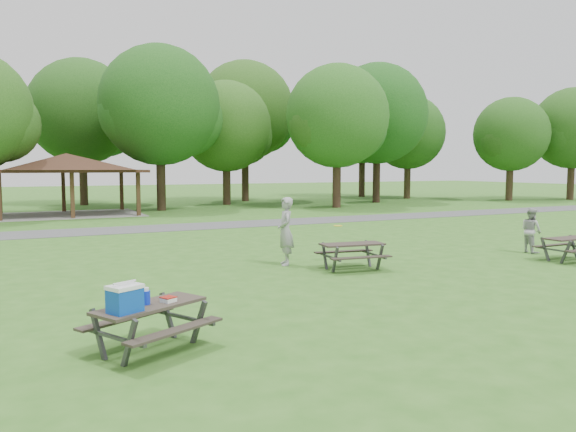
# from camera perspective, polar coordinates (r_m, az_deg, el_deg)

# --- Properties ---
(ground) EXTENTS (160.00, 160.00, 0.00)m
(ground) POSITION_cam_1_polar(r_m,az_deg,el_deg) (14.88, 3.51, -6.35)
(ground) COLOR #30651D
(ground) RESTS_ON ground
(asphalt_path) EXTENTS (120.00, 3.20, 0.02)m
(asphalt_path) POSITION_cam_1_polar(r_m,az_deg,el_deg) (27.75, -11.21, -1.13)
(asphalt_path) COLOR #49494B
(asphalt_path) RESTS_ON ground
(pavilion) EXTENTS (8.60, 7.01, 3.76)m
(pavilion) POSITION_cam_1_polar(r_m,az_deg,el_deg) (36.75, -21.57, 4.86)
(pavilion) COLOR #351F13
(pavilion) RESTS_ON ground
(tree_row_e) EXTENTS (8.40, 8.00, 11.02)m
(tree_row_e) POSITION_cam_1_polar(r_m,az_deg,el_deg) (38.98, -12.78, 10.55)
(tree_row_e) COLOR black
(tree_row_e) RESTS_ON ground
(tree_row_f) EXTENTS (7.35, 7.00, 9.55)m
(tree_row_f) POSITION_cam_1_polar(r_m,az_deg,el_deg) (44.02, -6.20, 8.77)
(tree_row_f) COLOR #302015
(tree_row_f) RESTS_ON ground
(tree_row_g) EXTENTS (7.77, 7.40, 10.25)m
(tree_row_g) POSITION_cam_1_polar(r_m,az_deg,el_deg) (40.87, 5.11, 9.76)
(tree_row_g) COLOR #321E16
(tree_row_g) RESTS_ON ground
(tree_row_h) EXTENTS (8.61, 8.20, 11.37)m
(tree_row_h) POSITION_cam_1_polar(r_m,az_deg,el_deg) (47.16, 9.14, 9.92)
(tree_row_h) COLOR black
(tree_row_h) RESTS_ON ground
(tree_row_i) EXTENTS (7.14, 6.80, 9.52)m
(tree_row_i) POSITION_cam_1_polar(r_m,az_deg,el_deg) (53.48, 12.15, 8.09)
(tree_row_i) COLOR #302215
(tree_row_i) RESTS_ON ground
(tree_row_j) EXTENTS (6.72, 6.40, 8.96)m
(tree_row_j) POSITION_cam_1_polar(r_m,az_deg,el_deg) (52.88, 21.75, 7.50)
(tree_row_j) COLOR #302015
(tree_row_j) RESTS_ON ground
(tree_deep_b) EXTENTS (8.40, 8.00, 11.13)m
(tree_deep_b) POSITION_cam_1_polar(r_m,az_deg,el_deg) (46.12, -20.13, 9.62)
(tree_deep_b) COLOR #2F1E15
(tree_deep_b) RESTS_ON ground
(tree_deep_c) EXTENTS (8.82, 8.40, 11.90)m
(tree_deep_c) POSITION_cam_1_polar(r_m,az_deg,el_deg) (48.50, -4.30, 10.33)
(tree_deep_c) COLOR black
(tree_deep_c) RESTS_ON ground
(tree_deep_d) EXTENTS (8.40, 8.00, 11.27)m
(tree_deep_d) POSITION_cam_1_polar(r_m,az_deg,el_deg) (55.98, 7.64, 9.16)
(tree_deep_d) COLOR black
(tree_deep_d) RESTS_ON ground
(tree_flank_right) EXTENTS (7.56, 7.20, 9.97)m
(tree_flank_right) POSITION_cam_1_polar(r_m,az_deg,el_deg) (56.62, 26.99, 7.73)
(tree_flank_right) COLOR #2F2015
(tree_flank_right) RESTS_ON ground
(picnic_table_near) EXTENTS (2.26, 2.10, 1.25)m
(picnic_table_near) POSITION_cam_1_polar(r_m,az_deg,el_deg) (9.14, -14.58, -9.14)
(picnic_table_near) COLOR #312923
(picnic_table_near) RESTS_ON ground
(picnic_table_middle) EXTENTS (1.98, 1.68, 0.78)m
(picnic_table_middle) POSITION_cam_1_polar(r_m,az_deg,el_deg) (16.15, 6.54, -3.40)
(picnic_table_middle) COLOR #2E2621
(picnic_table_middle) RESTS_ON ground
(picnic_table_far) EXTENTS (1.75, 1.42, 0.76)m
(picnic_table_far) POSITION_cam_1_polar(r_m,az_deg,el_deg) (19.61, 26.74, -2.47)
(picnic_table_far) COLOR #2D2521
(picnic_table_far) RESTS_ON ground
(frisbee_in_flight) EXTENTS (0.34, 0.34, 0.02)m
(frisbee_in_flight) POSITION_cam_1_polar(r_m,az_deg,el_deg) (17.21, 5.09, -0.99)
(frisbee_in_flight) COLOR yellow
(frisbee_in_flight) RESTS_ON ground
(frisbee_thrower) EXTENTS (0.68, 0.85, 2.03)m
(frisbee_thrower) POSITION_cam_1_polar(r_m,az_deg,el_deg) (16.70, -0.25, -1.56)
(frisbee_thrower) COLOR #949496
(frisbee_thrower) RESTS_ON ground
(frisbee_catcher) EXTENTS (0.70, 0.84, 1.54)m
(frisbee_catcher) POSITION_cam_1_polar(r_m,az_deg,el_deg) (20.85, 23.47, -1.35)
(frisbee_catcher) COLOR #A8A8AB
(frisbee_catcher) RESTS_ON ground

